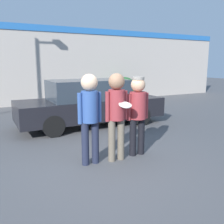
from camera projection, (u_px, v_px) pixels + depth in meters
ground_plane at (105, 161)px, 5.30m from camera, size 56.00×56.00×0.00m
storefront_building at (31, 65)px, 12.12m from camera, size 24.00×0.22×3.87m
person_left at (90, 111)px, 4.94m from camera, size 0.50×0.33×1.84m
person_middle_with_frisbee at (117, 109)px, 5.14m from camera, size 0.51×0.54×1.84m
person_right at (138, 108)px, 5.47m from camera, size 0.54×0.37×1.75m
parked_car_near at (90, 103)px, 8.23m from camera, size 4.74×1.78×1.52m
shrub at (124, 89)px, 13.80m from camera, size 1.32×1.32×1.32m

